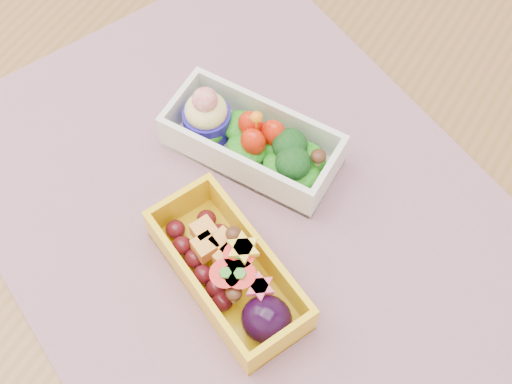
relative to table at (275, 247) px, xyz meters
The scene contains 4 objects.
table is the anchor object (origin of this frame).
placemat 0.11m from the table, 123.90° to the right, with size 0.54×0.42×0.00m, color #A4717E.
bento_white 0.14m from the table, 147.32° to the left, with size 0.16×0.08×0.07m.
bento_yellow 0.15m from the table, 85.06° to the right, with size 0.17×0.12×0.05m.
Camera 1 is at (0.15, -0.27, 1.31)m, focal length 49.06 mm.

